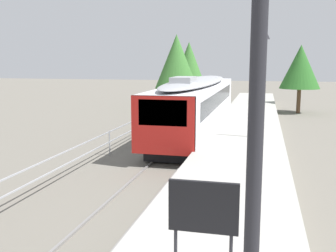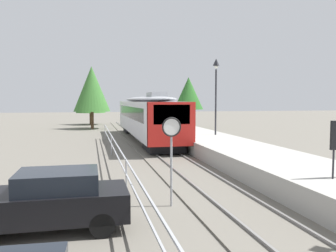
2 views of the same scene
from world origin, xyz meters
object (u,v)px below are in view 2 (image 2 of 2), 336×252
speed_limit_sign (171,139)px  parked_hatchback_black (50,200)px  commuter_train (147,115)px  platform_lamp_mid_platform (216,82)px

speed_limit_sign → parked_hatchback_black: speed_limit_sign is taller
commuter_train → parked_hatchback_black: bearing=-106.3°
platform_lamp_mid_platform → speed_limit_sign: platform_lamp_mid_platform is taller
platform_lamp_mid_platform → speed_limit_sign: (-6.20, -12.67, -2.50)m
platform_lamp_mid_platform → parked_hatchback_black: (-9.66, -13.94, -3.83)m
speed_limit_sign → parked_hatchback_black: (-3.47, -1.27, -1.33)m
platform_lamp_mid_platform → speed_limit_sign: bearing=-116.1°
parked_hatchback_black → commuter_train: bearing=73.7°
commuter_train → platform_lamp_mid_platform: 6.99m
platform_lamp_mid_platform → speed_limit_sign: size_ratio=1.91×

